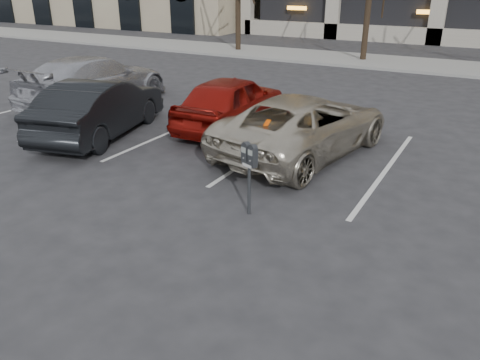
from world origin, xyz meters
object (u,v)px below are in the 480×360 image
(car_dark, at_px, (100,108))
(car_silver, at_px, (95,81))
(parking_meter, at_px, (249,162))
(car_red, at_px, (232,102))
(suv_silver, at_px, (304,125))

(car_dark, bearing_deg, car_silver, -57.04)
(parking_meter, xyz_separation_m, car_silver, (-7.87, 4.29, -0.19))
(parking_meter, height_order, car_red, car_red)
(suv_silver, bearing_deg, car_red, -11.20)
(parking_meter, relative_size, suv_silver, 0.24)
(car_red, relative_size, car_silver, 0.79)
(car_red, xyz_separation_m, car_dark, (-2.57, -2.22, 0.01))
(suv_silver, height_order, car_red, car_red)
(car_red, xyz_separation_m, car_silver, (-5.04, 0.04, 0.06))
(parking_meter, relative_size, car_red, 0.30)
(car_red, relative_size, car_dark, 0.95)
(parking_meter, relative_size, car_dark, 0.29)
(suv_silver, xyz_separation_m, car_red, (-2.47, 0.95, 0.03))
(car_dark, bearing_deg, parking_meter, 144.78)
(suv_silver, distance_m, car_silver, 7.58)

